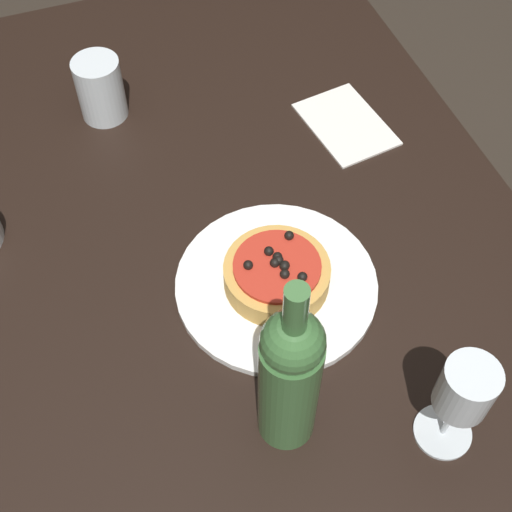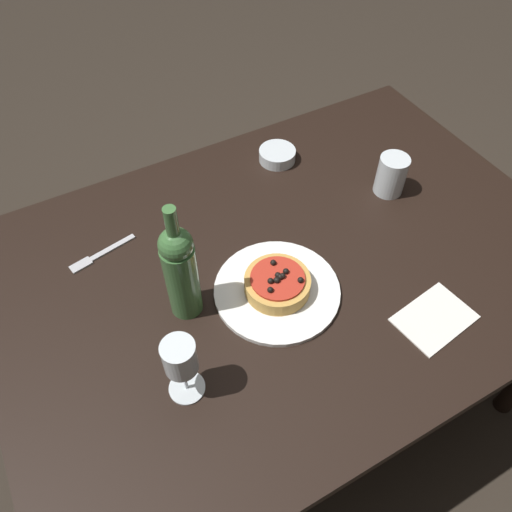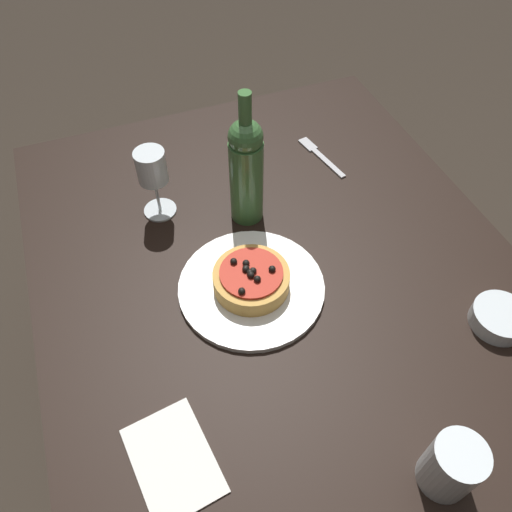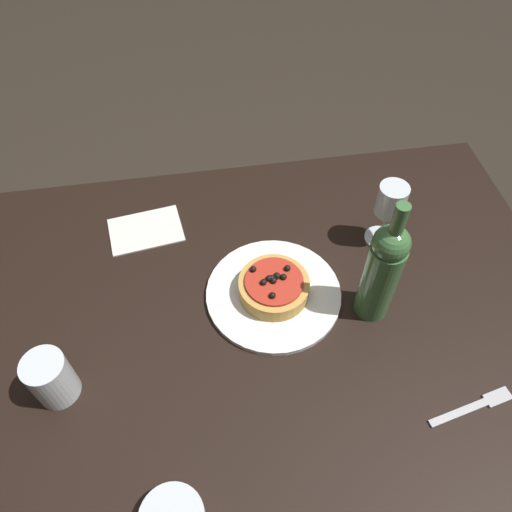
{
  "view_description": "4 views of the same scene",
  "coord_description": "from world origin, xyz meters",
  "px_view_note": "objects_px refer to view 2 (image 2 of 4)",
  "views": [
    {
      "loc": [
        0.6,
        -0.15,
        1.6
      ],
      "look_at": [
        0.05,
        0.05,
        0.78
      ],
      "focal_mm": 50.0,
      "sensor_mm": 36.0,
      "label": 1
    },
    {
      "loc": [
        0.44,
        0.64,
        1.67
      ],
      "look_at": [
        0.1,
        0.02,
        0.82
      ],
      "focal_mm": 35.0,
      "sensor_mm": 36.0,
      "label": 2
    },
    {
      "loc": [
        -0.48,
        0.27,
        1.54
      ],
      "look_at": [
        0.12,
        0.05,
        0.77
      ],
      "focal_mm": 35.0,
      "sensor_mm": 36.0,
      "label": 3
    },
    {
      "loc": [
        -0.06,
        -0.52,
        1.64
      ],
      "look_at": [
        0.04,
        0.12,
        0.81
      ],
      "focal_mm": 35.0,
      "sensor_mm": 36.0,
      "label": 4
    }
  ],
  "objects_px": {
    "fork": "(99,255)",
    "dining_table": "(286,278)",
    "water_cup": "(391,175)",
    "side_bowl": "(277,155)",
    "wine_bottle": "(180,270)",
    "wine_glass": "(180,360)",
    "pizza": "(277,283)",
    "dinner_plate": "(277,290)"
  },
  "relations": [
    {
      "from": "water_cup",
      "to": "fork",
      "type": "bearing_deg",
      "value": -11.35
    },
    {
      "from": "dining_table",
      "to": "wine_bottle",
      "type": "relative_size",
      "value": 4.52
    },
    {
      "from": "dining_table",
      "to": "side_bowl",
      "type": "height_order",
      "value": "side_bowl"
    },
    {
      "from": "dinner_plate",
      "to": "pizza",
      "type": "relative_size",
      "value": 1.93
    },
    {
      "from": "dinner_plate",
      "to": "pizza",
      "type": "distance_m",
      "value": 0.03
    },
    {
      "from": "pizza",
      "to": "fork",
      "type": "bearing_deg",
      "value": -42.83
    },
    {
      "from": "dining_table",
      "to": "dinner_plate",
      "type": "height_order",
      "value": "dinner_plate"
    },
    {
      "from": "wine_glass",
      "to": "dining_table",
      "type": "bearing_deg",
      "value": -151.54
    },
    {
      "from": "pizza",
      "to": "side_bowl",
      "type": "height_order",
      "value": "pizza"
    },
    {
      "from": "pizza",
      "to": "water_cup",
      "type": "distance_m",
      "value": 0.47
    },
    {
      "from": "pizza",
      "to": "wine_bottle",
      "type": "relative_size",
      "value": 0.49
    },
    {
      "from": "water_cup",
      "to": "side_bowl",
      "type": "bearing_deg",
      "value": -52.2
    },
    {
      "from": "wine_glass",
      "to": "wine_bottle",
      "type": "height_order",
      "value": "wine_bottle"
    },
    {
      "from": "water_cup",
      "to": "fork",
      "type": "height_order",
      "value": "water_cup"
    },
    {
      "from": "dining_table",
      "to": "side_bowl",
      "type": "relative_size",
      "value": 13.27
    },
    {
      "from": "side_bowl",
      "to": "dinner_plate",
      "type": "bearing_deg",
      "value": 59.62
    },
    {
      "from": "wine_bottle",
      "to": "side_bowl",
      "type": "bearing_deg",
      "value": -141.71
    },
    {
      "from": "fork",
      "to": "dining_table",
      "type": "bearing_deg",
      "value": 138.65
    },
    {
      "from": "dinner_plate",
      "to": "water_cup",
      "type": "height_order",
      "value": "water_cup"
    },
    {
      "from": "wine_glass",
      "to": "wine_bottle",
      "type": "relative_size",
      "value": 0.54
    },
    {
      "from": "dinner_plate",
      "to": "wine_glass",
      "type": "distance_m",
      "value": 0.33
    },
    {
      "from": "dinner_plate",
      "to": "wine_bottle",
      "type": "relative_size",
      "value": 0.94
    },
    {
      "from": "wine_glass",
      "to": "water_cup",
      "type": "distance_m",
      "value": 0.78
    },
    {
      "from": "pizza",
      "to": "water_cup",
      "type": "height_order",
      "value": "water_cup"
    },
    {
      "from": "dining_table",
      "to": "side_bowl",
      "type": "xyz_separation_m",
      "value": [
        -0.17,
        -0.34,
        0.09
      ]
    },
    {
      "from": "dining_table",
      "to": "wine_bottle",
      "type": "distance_m",
      "value": 0.35
    },
    {
      "from": "wine_glass",
      "to": "fork",
      "type": "height_order",
      "value": "wine_glass"
    },
    {
      "from": "wine_bottle",
      "to": "water_cup",
      "type": "relative_size",
      "value": 2.82
    },
    {
      "from": "side_bowl",
      "to": "dining_table",
      "type": "bearing_deg",
      "value": 63.68
    },
    {
      "from": "side_bowl",
      "to": "water_cup",
      "type": "bearing_deg",
      "value": 127.8
    },
    {
      "from": "fork",
      "to": "side_bowl",
      "type": "bearing_deg",
      "value": 179.12
    },
    {
      "from": "dining_table",
      "to": "wine_glass",
      "type": "relative_size",
      "value": 8.42
    },
    {
      "from": "dinner_plate",
      "to": "wine_glass",
      "type": "bearing_deg",
      "value": 23.05
    },
    {
      "from": "dinner_plate",
      "to": "side_bowl",
      "type": "bearing_deg",
      "value": -120.38
    },
    {
      "from": "water_cup",
      "to": "side_bowl",
      "type": "height_order",
      "value": "water_cup"
    },
    {
      "from": "water_cup",
      "to": "side_bowl",
      "type": "relative_size",
      "value": 1.04
    },
    {
      "from": "wine_bottle",
      "to": "fork",
      "type": "relative_size",
      "value": 1.78
    },
    {
      "from": "pizza",
      "to": "dining_table",
      "type": "bearing_deg",
      "value": -135.31
    },
    {
      "from": "pizza",
      "to": "wine_glass",
      "type": "distance_m",
      "value": 0.32
    },
    {
      "from": "wine_bottle",
      "to": "water_cup",
      "type": "xyz_separation_m",
      "value": [
        -0.64,
        -0.09,
        -0.08
      ]
    },
    {
      "from": "wine_bottle",
      "to": "dining_table",
      "type": "bearing_deg",
      "value": -178.08
    },
    {
      "from": "water_cup",
      "to": "fork",
      "type": "distance_m",
      "value": 0.79
    }
  ]
}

